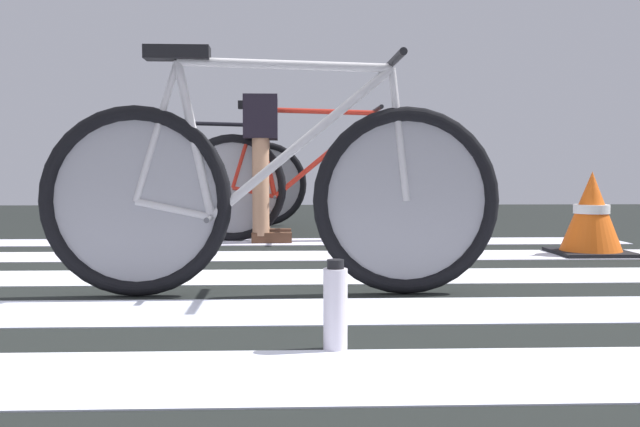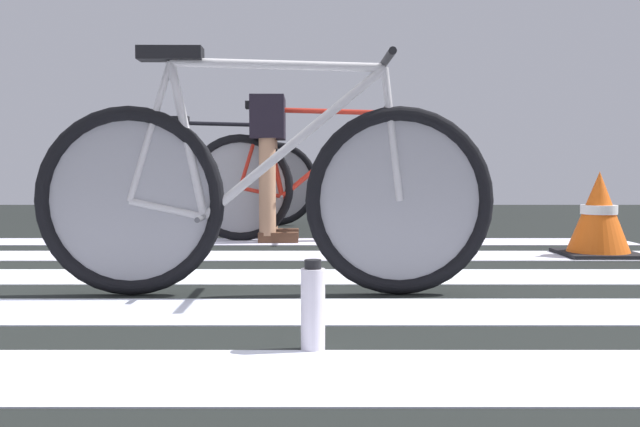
# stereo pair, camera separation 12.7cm
# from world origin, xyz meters

# --- Properties ---
(ground) EXTENTS (18.00, 14.00, 0.02)m
(ground) POSITION_xyz_m (0.00, 0.00, 0.01)
(ground) COLOR black
(crosswalk_markings) EXTENTS (5.38, 4.22, 0.00)m
(crosswalk_markings) POSITION_xyz_m (-0.05, 0.09, 0.02)
(crosswalk_markings) COLOR silver
(crosswalk_markings) RESTS_ON ground
(bicycle_1_of_3) EXTENTS (1.74, 0.52, 0.93)m
(bicycle_1_of_3) POSITION_xyz_m (0.37, 0.02, 0.41)
(bicycle_1_of_3) COLOR black
(bicycle_1_of_3) RESTS_ON ground
(bicycle_2_of_3) EXTENTS (1.74, 0.52, 0.93)m
(bicycle_2_of_3) POSITION_xyz_m (0.56, 2.07, 0.41)
(bicycle_2_of_3) COLOR black
(bicycle_2_of_3) RESTS_ON ground
(cyclist_2_of_3) EXTENTS (0.32, 0.41, 0.96)m
(cyclist_2_of_3) POSITION_xyz_m (0.25, 2.07, 0.64)
(cyclist_2_of_3) COLOR #A87A5B
(cyclist_2_of_3) RESTS_ON ground
(bicycle_3_of_3) EXTENTS (1.74, 0.52, 0.93)m
(bicycle_3_of_3) POSITION_xyz_m (-0.31, 3.36, 0.41)
(bicycle_3_of_3) COLOR black
(bicycle_3_of_3) RESTS_ON ground
(water_bottle) EXTENTS (0.06, 0.06, 0.24)m
(water_bottle) POSITION_xyz_m (0.57, -0.80, 0.13)
(water_bottle) COLOR white
(water_bottle) RESTS_ON ground
(traffic_cone) EXTENTS (0.41, 0.41, 0.47)m
(traffic_cone) POSITION_xyz_m (2.13, 1.23, 0.24)
(traffic_cone) COLOR black
(traffic_cone) RESTS_ON ground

